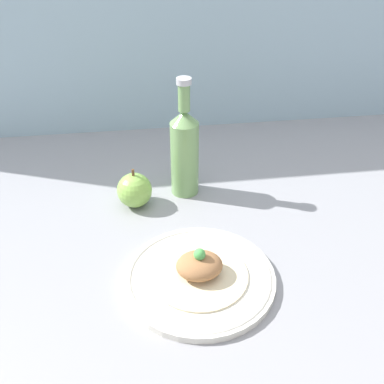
{
  "coord_description": "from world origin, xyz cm",
  "views": [
    {
      "loc": [
        -8.92,
        -64.88,
        57.17
      ],
      "look_at": [
        0.68,
        4.87,
        9.27
      ],
      "focal_mm": 42.0,
      "sensor_mm": 36.0,
      "label": 1
    }
  ],
  "objects": [
    {
      "name": "ground_plane",
      "position": [
        0.0,
        0.0,
        -2.0
      ],
      "size": [
        180.0,
        110.0,
        4.0
      ],
      "primitive_type": "cube",
      "color": "gray"
    },
    {
      "name": "plate",
      "position": [
        0.34,
        -9.33,
        0.85
      ],
      "size": [
        26.55,
        26.55,
        1.6
      ],
      "color": "silver",
      "rests_on": "ground_plane"
    },
    {
      "name": "cider_bottle",
      "position": [
        1.03,
        19.06,
        10.6
      ],
      "size": [
        6.13,
        6.13,
        26.48
      ],
      "color": "#729E5B",
      "rests_on": "ground_plane"
    },
    {
      "name": "plated_food",
      "position": [
        0.34,
        -9.33,
        3.02
      ],
      "size": [
        17.0,
        17.0,
        5.96
      ],
      "color": "beige",
      "rests_on": "plate"
    },
    {
      "name": "apple",
      "position": [
        -10.26,
        15.24,
        3.75
      ],
      "size": [
        7.49,
        7.49,
        8.93
      ],
      "color": "#84B74C",
      "rests_on": "ground_plane"
    }
  ]
}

